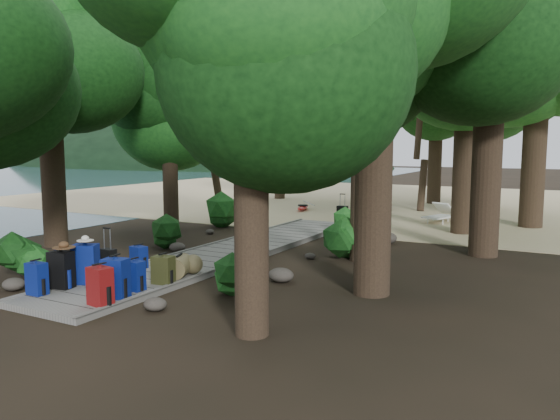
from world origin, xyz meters
The scene contains 50 objects.
ground centered at (0.00, 0.00, 0.00)m, with size 120.00×120.00×0.00m, color black.
sand_beach centered at (0.00, 16.00, 0.01)m, with size 40.00×22.00×0.02m, color tan.
water_bay centered at (-32.00, 25.00, 0.00)m, with size 50.00×60.00×0.02m, color #2B4D59.
distant_hill centered at (-40.00, 48.00, 0.00)m, with size 32.00×16.00×12.00m, color black.
boardwalk centered at (0.00, 1.00, 0.06)m, with size 2.00×12.00×0.12m, color slate.
backpack_left_a centered at (-0.75, -4.35, 0.45)m, with size 0.35×0.25×0.66m, color navy, non-canonical shape.
backpack_left_b centered at (-0.75, -3.81, 0.51)m, with size 0.43×0.30×0.79m, color black, non-canonical shape.
backpack_left_c centered at (-0.61, -3.34, 0.56)m, with size 0.47×0.34×0.87m, color navy, non-canonical shape.
backpack_left_d centered at (-0.65, -1.80, 0.39)m, with size 0.36×0.26×0.54m, color navy, non-canonical shape.
backpack_right_a centered at (0.77, -4.26, 0.49)m, with size 0.41×0.29×0.74m, color maroon, non-canonical shape.
backpack_right_b centered at (0.67, -3.80, 0.52)m, with size 0.44×0.31×0.79m, color navy, non-canonical shape.
backpack_right_c centered at (0.60, -3.26, 0.43)m, with size 0.37×0.26×0.63m, color navy, non-canonical shape.
backpack_right_d centered at (0.75, -2.61, 0.43)m, with size 0.40×0.29×0.61m, color #373716, non-canonical shape.
duffel_right_khaki centered at (0.67, -2.01, 0.34)m, with size 0.44×0.66×0.44m, color olive, non-canonical shape.
suitcase_on_boardwalk centered at (-0.74, -2.62, 0.40)m, with size 0.36×0.20×0.56m, color black, non-canonical shape.
lone_suitcase_on_sand centered at (0.33, 7.81, 0.32)m, with size 0.38×0.22×0.59m, color black, non-canonical shape.
hat_brown centered at (-0.68, -3.78, 0.97)m, with size 0.42×0.42×0.13m, color #51351E, non-canonical shape.
hat_white centered at (-0.54, -3.38, 1.05)m, with size 0.32×0.32×0.11m, color silver, non-canonical shape.
kayak centered at (-2.52, 10.30, 0.18)m, with size 0.69×3.17×0.32m, color #AE110E.
sun_lounger centered at (3.48, 9.44, 0.35)m, with size 0.67×2.06×0.67m, color silver, non-canonical shape.
tree_right_a centered at (3.66, -3.99, 3.69)m, with size 4.43×4.43×7.39m, color black, non-canonical shape.
tree_right_b centered at (4.49, -0.94, 5.01)m, with size 5.61×5.61×10.02m, color black, non-canonical shape.
tree_right_c centered at (3.28, 1.87, 4.50)m, with size 5.19×5.19×8.99m, color black, non-canonical shape.
tree_right_d centered at (5.83, 3.92, 5.29)m, with size 5.77×5.77×10.57m, color black, non-canonical shape.
tree_right_e centered at (4.66, 7.31, 4.89)m, with size 5.43×5.43×9.77m, color black, non-canonical shape.
tree_right_f centered at (6.52, 9.82, 5.61)m, with size 6.28×6.28×11.21m, color black, non-canonical shape.
tree_left_b centered at (-5.05, -0.44, 4.68)m, with size 5.20×5.20×9.35m, color black, non-canonical shape.
tree_left_c centered at (-4.24, 3.62, 3.68)m, with size 4.23×4.23×7.35m, color black, non-canonical shape.
tree_back_a centered at (-1.62, 15.24, 4.81)m, with size 5.56×5.56×9.62m, color black, non-canonical shape.
tree_back_b centered at (1.80, 15.89, 4.61)m, with size 5.16×5.16×9.22m, color black, non-canonical shape.
tree_back_c centered at (4.51, 15.35, 4.79)m, with size 5.32×5.32×9.58m, color black, non-canonical shape.
tree_back_d centered at (-5.91, 14.40, 3.92)m, with size 4.70×4.70×7.84m, color black, non-canonical shape.
palm_right_a centered at (2.60, 6.34, 4.16)m, with size 4.88×4.88×8.31m, color #164012, non-canonical shape.
palm_right_b centered at (4.75, 11.65, 3.91)m, with size 4.05×4.05×7.82m, color #164012, non-canonical shape.
palm_right_c centered at (2.25, 12.72, 3.33)m, with size 4.19×4.19×6.67m, color #164012, non-canonical shape.
palm_left_a centered at (-4.43, 6.54, 3.17)m, with size 3.99×3.99×6.35m, color #164012, non-canonical shape.
rock_left_a centered at (-1.79, -4.10, 0.13)m, with size 0.46×0.41×0.25m, color #4C473F, non-canonical shape.
rock_left_b centered at (-2.37, -1.65, 0.09)m, with size 0.31×0.28×0.17m, color #4C473F, non-canonical shape.
rock_left_c centered at (-1.47, 0.54, 0.13)m, with size 0.46×0.41×0.25m, color #4C473F, non-canonical shape.
rock_left_d centered at (-2.41, 3.32, 0.08)m, with size 0.29×0.26×0.16m, color #4C473F, non-canonical shape.
rock_right_a centered at (1.56, -3.77, 0.11)m, with size 0.42×0.38×0.23m, color #4C473F, non-canonical shape.
rock_right_b centered at (2.53, -0.99, 0.15)m, with size 0.55×0.49×0.30m, color #4C473F, non-canonical shape.
rock_right_c centered at (2.07, 1.40, 0.08)m, with size 0.28×0.25×0.15m, color #4C473F, non-canonical shape.
rock_right_d centered at (3.09, 4.36, 0.17)m, with size 0.63×0.57×0.35m, color #4C473F, non-canonical shape.
shrub_left_a centered at (-2.45, -3.35, 0.46)m, with size 1.03×1.03×0.92m, color #154618, non-canonical shape.
shrub_left_b centered at (-2.04, 0.82, 0.44)m, with size 0.98×0.98×0.88m, color #154618, non-canonical shape.
shrub_left_c centered at (-3.09, 4.71, 0.56)m, with size 1.24×1.24×1.12m, color #154618, non-canonical shape.
shrub_right_a centered at (2.37, -2.34, 0.39)m, with size 0.86×0.86×0.77m, color #154618, non-canonical shape.
shrub_right_b centered at (2.84, 1.88, 0.51)m, with size 1.14×1.14×1.03m, color #154618, non-canonical shape.
shrub_right_c centered at (1.67, 5.30, 0.40)m, with size 0.88×0.88×0.79m, color #154618, non-canonical shape.
Camera 1 is at (7.86, -10.80, 2.88)m, focal length 35.00 mm.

